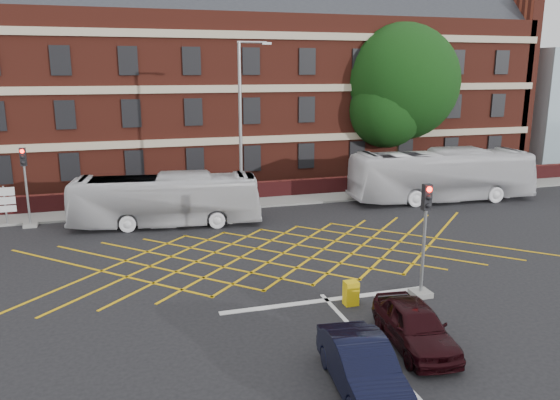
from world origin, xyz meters
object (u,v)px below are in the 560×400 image
object	(u,v)px
traffic_light_near	(423,251)
traffic_light_far	(27,195)
car_maroon	(415,325)
street_lamp	(242,160)
utility_cabinet	(351,293)
bus_left	(166,200)
direction_signs	(5,201)
deciduous_tree	(400,90)
bus_right	(442,175)
car_navy	(363,367)

from	to	relation	value
traffic_light_near	traffic_light_far	world-z (taller)	same
car_maroon	traffic_light_far	world-z (taller)	traffic_light_far
traffic_light_near	street_lamp	world-z (taller)	street_lamp
car_maroon	traffic_light_far	distance (m)	21.91
car_maroon	utility_cabinet	world-z (taller)	car_maroon
bus_left	direction_signs	world-z (taller)	bus_left
car_maroon	deciduous_tree	xyz separation A→B (m)	(12.18, 23.75, 6.07)
traffic_light_near	utility_cabinet	size ratio (longest dim) A/B	4.83
bus_left	traffic_light_near	size ratio (longest dim) A/B	2.37
bus_right	street_lamp	world-z (taller)	street_lamp
traffic_light_far	street_lamp	xyz separation A→B (m)	(11.33, -1.79, 1.65)
deciduous_tree	traffic_light_far	distance (m)	26.51
car_navy	traffic_light_far	xyz separation A→B (m)	(-10.54, 19.28, 1.08)
bus_right	street_lamp	distance (m)	13.38
bus_left	car_navy	world-z (taller)	bus_left
bus_left	traffic_light_near	xyz separation A→B (m)	(8.20, -12.45, 0.35)
deciduous_tree	traffic_light_far	bearing A→B (deg)	-166.17
utility_cabinet	street_lamp	bearing A→B (deg)	95.26
deciduous_tree	bus_right	bearing A→B (deg)	-95.54
street_lamp	direction_signs	world-z (taller)	street_lamp
utility_cabinet	deciduous_tree	bearing A→B (deg)	57.90
traffic_light_far	bus_right	bearing A→B (deg)	-2.40
car_maroon	direction_signs	bearing A→B (deg)	134.75
bus_right	traffic_light_near	size ratio (longest dim) A/B	2.79
car_navy	bus_left	bearing A→B (deg)	106.98
bus_left	utility_cabinet	xyz separation A→B (m)	(5.37, -12.41, -0.97)
bus_left	bus_right	size ratio (longest dim) A/B	0.85
bus_right	direction_signs	size ratio (longest dim) A/B	5.42
traffic_light_near	street_lamp	distance (m)	13.17
bus_left	street_lamp	distance (m)	4.68
car_navy	utility_cabinet	size ratio (longest dim) A/B	4.71
traffic_light_far	utility_cabinet	xyz separation A→B (m)	(12.47, -14.19, -1.32)
bus_left	utility_cabinet	distance (m)	13.55
bus_left	street_lamp	bearing A→B (deg)	-82.16
car_navy	traffic_light_far	distance (m)	22.00
traffic_light_near	direction_signs	xyz separation A→B (m)	(-16.54, 14.79, -0.39)
street_lamp	direction_signs	bearing A→B (deg)	169.41
bus_right	traffic_light_near	bearing A→B (deg)	150.05
car_navy	traffic_light_near	world-z (taller)	traffic_light_near
bus_left	direction_signs	size ratio (longest dim) A/B	4.61
car_navy	deciduous_tree	world-z (taller)	deciduous_tree
car_navy	utility_cabinet	xyz separation A→B (m)	(1.93, 5.08, -0.24)
car_maroon	traffic_light_far	size ratio (longest dim) A/B	0.93
car_maroon	bus_right	bearing A→B (deg)	61.53
traffic_light_far	utility_cabinet	world-z (taller)	traffic_light_far
bus_left	direction_signs	xyz separation A→B (m)	(-8.33, 2.35, -0.03)
bus_right	car_maroon	bearing A→B (deg)	150.32
car_navy	street_lamp	distance (m)	17.71
traffic_light_near	traffic_light_far	xyz separation A→B (m)	(-15.30, 14.24, 0.00)
traffic_light_near	direction_signs	distance (m)	22.19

